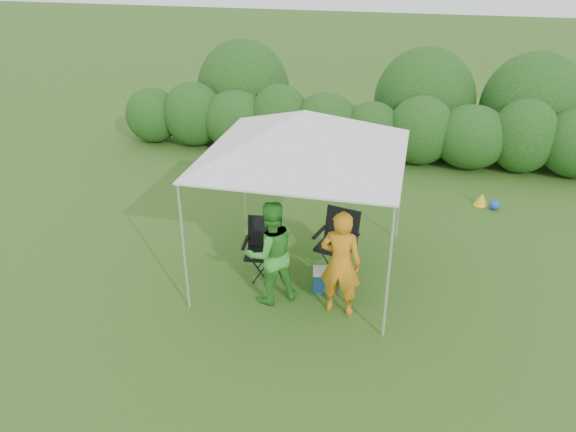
% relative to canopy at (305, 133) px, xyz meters
% --- Properties ---
extents(ground, '(70.00, 70.00, 0.00)m').
position_rel_canopy_xyz_m(ground, '(0.00, -0.50, -2.46)').
color(ground, '#38611E').
extents(hedge, '(12.34, 1.53, 1.80)m').
position_rel_canopy_xyz_m(hedge, '(0.15, 5.50, -1.64)').
color(hedge, '#24531A').
rests_on(hedge, ground).
extents(canopy, '(3.10, 3.10, 2.83)m').
position_rel_canopy_xyz_m(canopy, '(0.00, 0.00, 0.00)').
color(canopy, silver).
rests_on(canopy, ground).
extents(chair_right, '(0.77, 0.73, 1.08)m').
position_rel_canopy_xyz_m(chair_right, '(0.57, 0.16, -1.85)').
color(chair_right, black).
rests_on(chair_right, ground).
extents(chair_left, '(0.67, 0.62, 1.01)m').
position_rel_canopy_xyz_m(chair_left, '(-0.63, -0.29, -1.89)').
color(chair_left, black).
rests_on(chair_left, ground).
extents(man, '(0.66, 0.46, 1.72)m').
position_rel_canopy_xyz_m(man, '(0.78, -1.06, -1.60)').
color(man, orange).
rests_on(man, ground).
extents(woman, '(1.05, 1.00, 1.70)m').
position_rel_canopy_xyz_m(woman, '(-0.32, -0.98, -1.61)').
color(woman, green).
rests_on(woman, ground).
extents(cooler, '(0.48, 0.38, 0.36)m').
position_rel_canopy_xyz_m(cooler, '(0.49, -0.53, -2.28)').
color(cooler, '#1E4F8C').
rests_on(cooler, ground).
extents(bottle, '(0.06, 0.06, 0.23)m').
position_rel_canopy_xyz_m(bottle, '(0.55, -0.57, -1.99)').
color(bottle, '#592D0C').
rests_on(bottle, cooler).
extents(lawn_toy, '(0.51, 0.43, 0.26)m').
position_rel_canopy_xyz_m(lawn_toy, '(3.25, 3.32, -2.34)').
color(lawn_toy, yellow).
rests_on(lawn_toy, ground).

